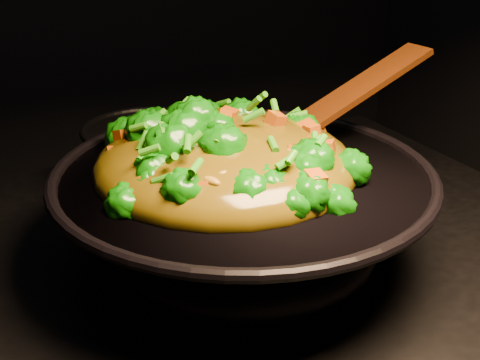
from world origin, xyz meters
name	(u,v)px	position (x,y,z in m)	size (l,w,h in m)	color
wok	(243,218)	(0.08, 0.01, 0.97)	(0.47, 0.47, 0.13)	black
stir_fry	(225,127)	(0.07, 0.02, 1.09)	(0.33, 0.33, 0.11)	#116D07
spatula	(335,104)	(0.25, 0.05, 1.09)	(0.33, 0.05, 0.01)	#3A0D04
back_pot	(149,159)	(0.04, 0.27, 0.96)	(0.20, 0.20, 0.12)	black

